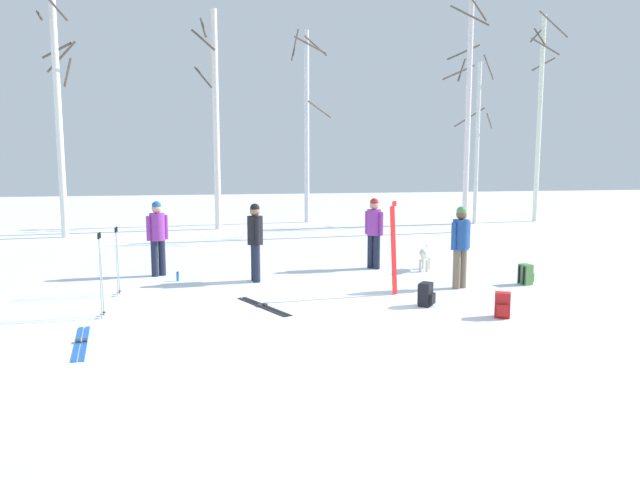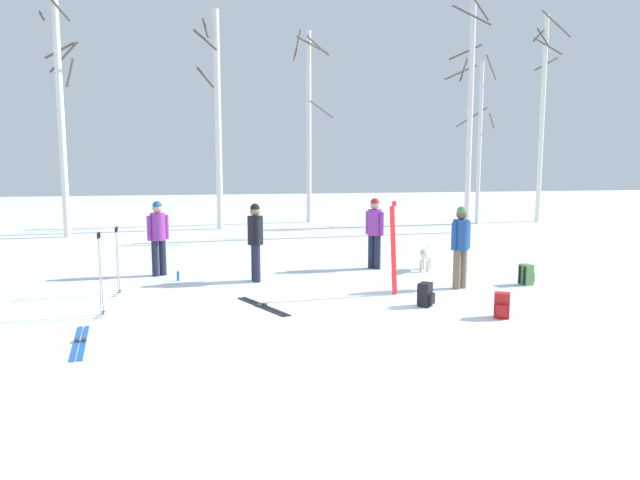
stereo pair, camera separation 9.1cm
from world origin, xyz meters
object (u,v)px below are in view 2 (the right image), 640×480
(backpack_1, at_px, (502,306))
(backpack_0, at_px, (426,295))
(ski_pair_planted_0, at_px, (393,249))
(ski_poles_0, at_px, (100,272))
(person_2, at_px, (255,237))
(ski_pair_lying_1, at_px, (80,342))
(birch_tree_4, at_px, (470,111))
(ski_poles_1, at_px, (118,259))
(ski_pair_lying_0, at_px, (263,306))
(birch_tree_3, at_px, (309,123))
(water_bottle_0, at_px, (178,276))
(person_0, at_px, (158,233))
(person_1, at_px, (375,229))
(backpack_2, at_px, (526,275))
(birch_tree_5, at_px, (480,141))
(birch_tree_6, at_px, (542,114))
(dog, at_px, (425,255))
(person_3, at_px, (461,242))
(birch_tree_1, at_px, (61,112))
(birch_tree_2, at_px, (217,118))

(backpack_1, bearing_deg, backpack_0, 136.59)
(ski_pair_planted_0, xyz_separation_m, ski_poles_0, (-5.41, -0.84, -0.15))
(person_2, xyz_separation_m, ski_pair_lying_1, (-2.85, -4.10, -0.97))
(birch_tree_4, bearing_deg, ski_poles_1, -142.17)
(ski_pair_lying_0, relative_size, birch_tree_3, 0.21)
(ski_pair_planted_0, bearing_deg, water_bottle_0, 154.34)
(person_0, height_order, backpack_0, person_0)
(ski_poles_0, height_order, water_bottle_0, ski_poles_0)
(ski_poles_0, relative_size, backpack_0, 3.35)
(ski_pair_planted_0, bearing_deg, person_1, 83.84)
(water_bottle_0, bearing_deg, backpack_2, -11.92)
(backpack_0, height_order, water_bottle_0, backpack_0)
(person_1, bearing_deg, ski_pair_planted_0, -96.16)
(backpack_2, height_order, birch_tree_5, birch_tree_5)
(ski_pair_planted_0, height_order, birch_tree_4, birch_tree_4)
(ski_pair_planted_0, xyz_separation_m, birch_tree_6, (9.16, 11.70, 3.30))
(dog, relative_size, ski_pair_lying_0, 0.51)
(ski_pair_lying_0, xyz_separation_m, backpack_1, (4.01, -1.40, 0.20))
(birch_tree_3, relative_size, birch_tree_4, 0.93)
(ski_pair_planted_0, height_order, backpack_2, ski_pair_planted_0)
(person_3, bearing_deg, backpack_2, 4.47)
(backpack_2, bearing_deg, birch_tree_3, 103.63)
(ski_poles_0, bearing_deg, person_1, 32.70)
(birch_tree_1, height_order, birch_tree_4, birch_tree_4)
(person_1, height_order, ski_poles_0, person_1)
(ski_pair_lying_1, height_order, ski_poles_0, ski_poles_0)
(backpack_1, relative_size, backpack_2, 1.00)
(person_0, relative_size, dog, 2.08)
(person_1, height_order, birch_tree_4, birch_tree_4)
(ski_poles_1, bearing_deg, ski_pair_lying_0, -26.64)
(ski_pair_planted_0, relative_size, backpack_0, 4.27)
(birch_tree_3, bearing_deg, birch_tree_5, -13.62)
(birch_tree_2, bearing_deg, ski_poles_0, -99.37)
(birch_tree_2, distance_m, birch_tree_6, 12.59)
(dog, bearing_deg, birch_tree_4, 61.17)
(birch_tree_6, bearing_deg, person_2, -139.82)
(birch_tree_2, bearing_deg, person_1, -66.07)
(ski_pair_lying_0, height_order, birch_tree_5, birch_tree_5)
(person_2, bearing_deg, ski_poles_1, -161.52)
(birch_tree_5, bearing_deg, person_3, -114.21)
(ski_poles_1, distance_m, backpack_2, 8.49)
(birch_tree_1, bearing_deg, birch_tree_6, 6.11)
(water_bottle_0, relative_size, birch_tree_1, 0.03)
(person_2, height_order, birch_tree_6, birch_tree_6)
(ski_pair_lying_0, bearing_deg, ski_pair_lying_1, -147.91)
(ski_poles_0, xyz_separation_m, birch_tree_6, (14.56, 12.55, 3.44))
(birch_tree_5, bearing_deg, person_2, -133.52)
(person_3, distance_m, birch_tree_1, 14.03)
(person_3, relative_size, birch_tree_6, 0.21)
(person_0, height_order, water_bottle_0, person_0)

